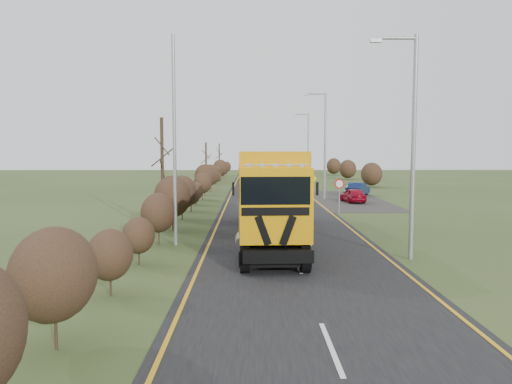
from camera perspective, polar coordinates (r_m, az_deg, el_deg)
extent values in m
plane|color=#32451D|center=(23.14, 3.83, -6.00)|extent=(160.00, 160.00, 0.00)
cube|color=black|center=(32.99, 2.49, -2.67)|extent=(8.00, 120.00, 0.02)
cube|color=#282624|center=(43.67, 10.33, -0.86)|extent=(6.00, 18.00, 0.02)
cube|color=orange|center=(33.00, -3.94, -2.64)|extent=(0.12, 116.00, 0.01)
cube|color=orange|center=(33.39, 8.85, -2.60)|extent=(0.12, 116.00, 0.01)
cube|color=silver|center=(11.65, 8.57, -17.15)|extent=(0.12, 3.00, 0.01)
cube|color=silver|center=(19.24, 4.75, -8.18)|extent=(0.12, 3.00, 0.01)
cube|color=silver|center=(27.07, 3.17, -4.32)|extent=(0.12, 3.00, 0.01)
cube|color=silver|center=(34.97, 2.32, -2.20)|extent=(0.12, 3.00, 0.01)
cube|color=silver|center=(42.91, 1.78, -0.86)|extent=(0.12, 3.00, 0.01)
cube|color=silver|center=(50.87, 1.41, 0.06)|extent=(0.12, 3.00, 0.01)
cube|color=silver|center=(58.84, 1.14, 0.73)|extent=(0.12, 3.00, 0.01)
cube|color=silver|center=(66.82, 0.93, 1.24)|extent=(0.12, 3.00, 0.01)
cube|color=silver|center=(74.80, 0.77, 1.64)|extent=(0.12, 3.00, 0.01)
cube|color=silver|center=(82.79, 0.64, 1.97)|extent=(0.12, 3.00, 0.01)
ellipsoid|color=black|center=(11.80, -22.10, -8.71)|extent=(1.80, 2.34, 2.07)
ellipsoid|color=black|center=(15.56, -16.36, -6.89)|extent=(1.34, 1.74, 1.54)
ellipsoid|color=black|center=(19.41, -13.27, -4.85)|extent=(1.21, 1.57, 1.39)
ellipsoid|color=black|center=(23.23, -11.09, -2.32)|extent=(1.58, 2.06, 1.82)
ellipsoid|color=black|center=(27.10, -9.53, -0.51)|extent=(1.96, 2.55, 2.25)
ellipsoid|color=black|center=(31.06, -8.47, -0.03)|extent=(1.83, 2.38, 2.10)
ellipsoid|color=black|center=(35.04, -7.45, -0.16)|extent=(1.37, 1.78, 1.57)
ellipsoid|color=black|center=(39.03, -6.90, 0.14)|extent=(1.20, 1.56, 1.38)
ellipsoid|color=black|center=(42.95, -6.14, 1.03)|extent=(1.55, 2.02, 1.78)
ellipsoid|color=black|center=(46.92, -5.87, 1.82)|extent=(1.95, 2.53, 2.24)
ellipsoid|color=black|center=(50.89, -5.24, 1.97)|extent=(1.85, 2.41, 2.13)
ellipsoid|color=black|center=(54.91, -5.13, 1.74)|extent=(1.40, 1.81, 1.61)
ellipsoid|color=black|center=(58.89, -4.58, 1.78)|extent=(1.19, 1.55, 1.37)
ellipsoid|color=black|center=(62.87, -4.58, 2.26)|extent=(1.52, 1.97, 1.75)
ellipsoid|color=black|center=(66.83, -4.09, 2.76)|extent=(1.93, 2.51, 2.22)
ellipsoid|color=black|center=(70.84, -4.15, 2.84)|extent=(1.88, 2.44, 2.16)
ellipsoid|color=black|center=(74.82, -3.69, 2.64)|extent=(1.43, 1.85, 1.64)
ellipsoid|color=black|center=(78.84, -3.80, 2.59)|extent=(1.19, 1.55, 1.37)
ellipsoid|color=black|center=(82.80, -3.38, 2.90)|extent=(1.49, 1.93, 1.71)
cylinder|color=#36271B|center=(27.10, -10.65, 1.98)|extent=(0.18, 0.18, 6.05)
cylinder|color=#36271B|center=(52.90, -5.73, 2.94)|extent=(0.18, 0.18, 5.06)
cylinder|color=#36271B|center=(74.82, -4.22, 3.58)|extent=(0.18, 0.18, 5.15)
cube|color=black|center=(19.43, 1.93, -5.97)|extent=(2.64, 4.80, 0.46)
cube|color=orange|center=(18.26, 2.07, -1.32)|extent=(2.64, 2.35, 2.66)
cube|color=black|center=(17.51, 2.22, -7.70)|extent=(2.56, 0.23, 0.56)
cube|color=black|center=(17.24, 0.81, -4.44)|extent=(0.62, 0.04, 1.10)
cube|color=black|center=(17.28, 3.67, -4.43)|extent=(0.62, 0.04, 1.10)
cube|color=black|center=(17.11, 2.25, 0.15)|extent=(2.40, 0.16, 0.97)
cube|color=black|center=(17.16, 2.25, -2.25)|extent=(2.35, 0.12, 0.29)
cube|color=orange|center=(18.52, 2.04, 3.78)|extent=(2.61, 1.53, 0.57)
cylinder|color=silver|center=(17.30, 2.22, 3.08)|extent=(2.25, 0.15, 0.06)
cube|color=black|center=(17.33, -2.62, 0.38)|extent=(0.08, 0.12, 0.46)
cube|color=black|center=(17.47, 7.01, 0.38)|extent=(0.08, 0.12, 0.46)
cylinder|color=gray|center=(19.80, -1.54, -5.61)|extent=(0.63, 1.35, 0.57)
cylinder|color=gray|center=(19.90, 5.28, -5.57)|extent=(0.63, 1.35, 0.57)
cube|color=gold|center=(25.91, 1.29, -1.99)|extent=(3.07, 12.97, 0.25)
cube|color=black|center=(25.76, 1.30, 1.38)|extent=(3.04, 12.56, 2.81)
cube|color=#111547|center=(32.01, 0.93, 2.09)|extent=(2.54, 0.16, 2.81)
cube|color=#111547|center=(19.53, 1.90, 0.22)|extent=(2.54, 0.16, 2.81)
cube|color=black|center=(29.83, 1.05, -2.22)|extent=(2.50, 3.77, 0.36)
cube|color=gold|center=(24.98, -1.50, -3.87)|extent=(0.28, 5.62, 0.46)
cube|color=gold|center=(25.06, 4.22, -3.85)|extent=(0.28, 5.62, 0.46)
cylinder|color=black|center=(17.85, -1.31, -7.56)|extent=(0.37, 1.08, 1.06)
cylinder|color=black|center=(17.95, 5.62, -7.51)|extent=(0.37, 1.08, 1.06)
cylinder|color=black|center=(20.35, -1.22, -5.99)|extent=(0.37, 1.08, 1.06)
cylinder|color=black|center=(20.44, 4.84, -5.96)|extent=(0.37, 1.08, 1.06)
cylinder|color=black|center=(28.93, -1.03, -2.71)|extent=(0.37, 1.08, 1.06)
cylinder|color=black|center=(28.99, 3.22, -2.70)|extent=(0.37, 1.08, 1.06)
cylinder|color=black|center=(29.94, -1.02, -2.45)|extent=(0.37, 1.08, 1.06)
cylinder|color=black|center=(30.00, 3.09, -2.44)|extent=(0.37, 1.08, 1.06)
cylinder|color=black|center=(30.95, -1.00, -2.20)|extent=(0.37, 1.08, 1.06)
cylinder|color=black|center=(31.01, 2.97, -2.19)|extent=(0.37, 1.08, 1.06)
imported|color=maroon|center=(41.55, 11.01, -0.37)|extent=(1.79, 3.59, 1.17)
imported|color=#0B173D|center=(47.33, 11.58, 0.31)|extent=(2.95, 3.97, 1.25)
cylinder|color=gray|center=(20.53, 17.54, 4.71)|extent=(0.18, 0.18, 8.78)
cylinder|color=gray|center=(20.74, 15.73, 16.57)|extent=(1.56, 0.12, 0.12)
cube|color=gray|center=(20.52, 13.54, 16.46)|extent=(0.44, 0.18, 0.14)
cylinder|color=gray|center=(43.35, 7.89, 5.20)|extent=(0.18, 0.18, 9.20)
cylinder|color=gray|center=(43.49, 6.88, 11.08)|extent=(1.64, 0.12, 0.12)
cube|color=gray|center=(43.38, 5.79, 10.97)|extent=(0.46, 0.18, 0.14)
cylinder|color=gray|center=(66.45, 5.98, 5.06)|extent=(0.18, 0.18, 9.03)
cylinder|color=gray|center=(66.51, 5.32, 8.83)|extent=(1.60, 0.12, 0.12)
cube|color=gray|center=(66.43, 4.62, 8.75)|extent=(0.45, 0.18, 0.14)
cylinder|color=gray|center=(22.76, -9.31, 5.72)|extent=(0.16, 0.16, 9.45)
cylinder|color=gray|center=(34.16, 9.48, -0.77)|extent=(0.08, 0.08, 2.03)
cylinder|color=red|center=(34.04, 9.51, 0.92)|extent=(0.65, 0.04, 0.65)
cylinder|color=white|center=(34.03, 9.52, 0.92)|extent=(0.49, 0.02, 0.49)
cylinder|color=gray|center=(50.22, 6.61, 0.68)|extent=(0.08, 0.08, 1.32)
cube|color=yellow|center=(50.12, 6.63, 1.54)|extent=(0.67, 0.04, 0.67)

